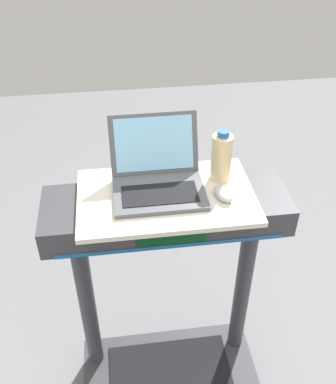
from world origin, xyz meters
TOP-DOWN VIEW (x-y plane):
  - desk_board at (0.00, 0.70)m, footprint 0.63×0.39m
  - laptop at (-0.02, 0.75)m, footprint 0.33×0.32m
  - computer_mouse at (0.20, 0.66)m, footprint 0.08×0.11m
  - water_bottle at (0.21, 0.77)m, footprint 0.08×0.08m

SIDE VIEW (x-z plane):
  - desk_board at x=0.00m, z-range 1.09..1.11m
  - computer_mouse at x=0.20m, z-range 1.11..1.14m
  - laptop at x=-0.02m, z-range 1.04..1.27m
  - water_bottle at x=0.21m, z-range 1.10..1.30m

